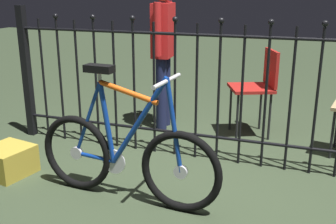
{
  "coord_description": "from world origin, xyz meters",
  "views": [
    {
      "loc": [
        0.81,
        -2.52,
        1.44
      ],
      "look_at": [
        -0.17,
        0.21,
        0.55
      ],
      "focal_mm": 43.56,
      "sensor_mm": 36.0,
      "label": 1
    }
  ],
  "objects_px": {
    "person_visitor": "(163,44)",
    "bicycle": "(126,155)",
    "chair_red": "(259,83)",
    "display_crate": "(8,161)"
  },
  "relations": [
    {
      "from": "bicycle",
      "to": "display_crate",
      "type": "distance_m",
      "value": 1.09
    },
    {
      "from": "chair_red",
      "to": "person_visitor",
      "type": "height_order",
      "value": "person_visitor"
    },
    {
      "from": "person_visitor",
      "to": "display_crate",
      "type": "bearing_deg",
      "value": -116.97
    },
    {
      "from": "bicycle",
      "to": "chair_red",
      "type": "distance_m",
      "value": 1.79
    },
    {
      "from": "chair_red",
      "to": "person_visitor",
      "type": "relative_size",
      "value": 0.57
    },
    {
      "from": "chair_red",
      "to": "display_crate",
      "type": "bearing_deg",
      "value": -137.26
    },
    {
      "from": "chair_red",
      "to": "person_visitor",
      "type": "bearing_deg",
      "value": -174.21
    },
    {
      "from": "person_visitor",
      "to": "bicycle",
      "type": "bearing_deg",
      "value": -79.05
    },
    {
      "from": "bicycle",
      "to": "chair_red",
      "type": "bearing_deg",
      "value": 67.92
    },
    {
      "from": "bicycle",
      "to": "chair_red",
      "type": "relative_size",
      "value": 1.61
    }
  ]
}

